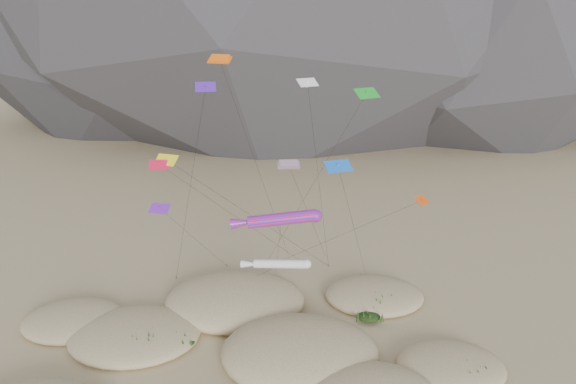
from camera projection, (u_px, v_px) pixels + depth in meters
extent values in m
ellipsoid|color=#CCB789|center=(135.00, 335.00, 56.92)|extent=(13.37, 11.37, 2.53)
ellipsoid|color=#CCB789|center=(300.00, 352.00, 53.44)|extent=(15.14, 12.87, 3.98)
ellipsoid|color=#CCB789|center=(451.00, 366.00, 52.06)|extent=(10.15, 8.63, 2.08)
ellipsoid|color=#CCB789|center=(235.00, 300.00, 63.13)|extent=(15.75, 13.39, 3.56)
ellipsoid|color=#CCB789|center=(374.00, 295.00, 64.79)|extent=(11.38, 9.67, 2.23)
ellipsoid|color=#CCB789|center=(74.00, 320.00, 59.73)|extent=(10.85, 9.22, 2.25)
ellipsoid|color=black|center=(144.00, 341.00, 55.39)|extent=(2.67, 2.28, 0.80)
ellipsoid|color=black|center=(185.00, 342.00, 55.40)|extent=(1.90, 1.63, 0.57)
ellipsoid|color=black|center=(304.00, 345.00, 54.25)|extent=(3.27, 2.80, 0.98)
ellipsoid|color=black|center=(315.00, 332.00, 56.66)|extent=(2.44, 2.09, 0.73)
ellipsoid|color=black|center=(274.00, 362.00, 52.02)|extent=(2.18, 1.87, 0.65)
ellipsoid|color=black|center=(475.00, 375.00, 50.70)|extent=(2.11, 1.81, 0.63)
ellipsoid|color=black|center=(243.00, 287.00, 65.60)|extent=(3.10, 2.65, 0.93)
ellipsoid|color=black|center=(259.00, 294.00, 64.19)|extent=(2.28, 1.95, 0.68)
ellipsoid|color=black|center=(387.00, 304.00, 62.47)|extent=(2.56, 2.19, 0.77)
ellipsoid|color=black|center=(369.00, 317.00, 60.15)|extent=(2.48, 2.12, 0.74)
ellipsoid|color=black|center=(73.00, 321.00, 59.42)|extent=(2.38, 2.03, 0.71)
ellipsoid|color=black|center=(80.00, 323.00, 59.31)|extent=(1.75, 1.49, 0.52)
cylinder|color=#3F2D1E|center=(246.00, 265.00, 73.31)|extent=(0.08, 0.08, 0.30)
cylinder|color=#3F2D1E|center=(263.00, 268.00, 72.44)|extent=(0.08, 0.08, 0.30)
cylinder|color=#3F2D1E|center=(306.00, 264.00, 73.45)|extent=(0.08, 0.08, 0.30)
cylinder|color=#3F2D1E|center=(329.00, 265.00, 73.06)|extent=(0.08, 0.08, 0.30)
cylinder|color=#3F2D1E|center=(361.00, 275.00, 70.43)|extent=(0.08, 0.08, 0.30)
cylinder|color=#3F2D1E|center=(227.00, 265.00, 73.07)|extent=(0.08, 0.08, 0.30)
cylinder|color=#3F2D1E|center=(366.00, 276.00, 70.11)|extent=(0.08, 0.08, 0.30)
cylinder|color=#3F2D1E|center=(176.00, 278.00, 69.71)|extent=(0.08, 0.08, 0.30)
cylinder|color=#F61944|center=(282.00, 219.00, 52.85)|extent=(6.53, 1.30, 1.84)
sphere|color=#F61944|center=(316.00, 216.00, 52.88)|extent=(1.24, 1.24, 1.24)
cone|color=#F61944|center=(244.00, 223.00, 52.84)|extent=(2.68, 1.11, 1.32)
cylinder|color=black|center=(278.00, 249.00, 62.43)|extent=(0.73, 15.83, 13.22)
cylinder|color=silver|center=(280.00, 264.00, 53.55)|extent=(5.24, 1.80, 1.18)
sphere|color=silver|center=(307.00, 264.00, 53.06)|extent=(0.86, 0.86, 0.86)
cone|color=silver|center=(252.00, 264.00, 54.11)|extent=(2.20, 1.13, 0.88)
cylinder|color=black|center=(264.00, 273.00, 61.55)|extent=(3.63, 13.99, 8.88)
cube|color=#EA5C0C|center=(220.00, 60.00, 55.30)|extent=(2.55, 1.76, 0.71)
cube|color=#EA5C0C|center=(220.00, 58.00, 55.24)|extent=(2.15, 1.44, 0.69)
cylinder|color=black|center=(259.00, 173.00, 65.91)|extent=(7.03, 13.24, 27.24)
cube|color=#FF401A|center=(289.00, 165.00, 53.75)|extent=(2.15, 0.94, 0.60)
cube|color=#FF401A|center=(289.00, 163.00, 53.68)|extent=(1.83, 0.75, 0.59)
cylinder|color=black|center=(310.00, 218.00, 64.99)|extent=(5.35, 17.74, 17.79)
cube|color=yellow|center=(166.00, 160.00, 53.56)|extent=(2.47, 1.88, 0.83)
cube|color=yellow|center=(166.00, 161.00, 53.61)|extent=(0.34, 0.32, 0.76)
cylinder|color=black|center=(260.00, 221.00, 63.33)|extent=(17.20, 14.27, 18.27)
cube|color=#491CA3|center=(206.00, 87.00, 52.20)|extent=(2.01, 1.12, 0.85)
cube|color=#491CA3|center=(206.00, 89.00, 52.25)|extent=(0.26, 0.32, 0.63)
cylinder|color=black|center=(189.00, 197.00, 60.97)|extent=(6.11, 10.28, 25.07)
cube|color=silver|center=(307.00, 82.00, 55.42)|extent=(2.31, 1.87, 0.72)
cube|color=silver|center=(307.00, 84.00, 55.47)|extent=(0.30, 0.28, 0.70)
cylinder|color=black|center=(319.00, 187.00, 64.25)|extent=(3.56, 10.27, 25.05)
cube|color=#E0460B|center=(422.00, 200.00, 55.86)|extent=(1.84, 2.00, 0.59)
cube|color=#E0460B|center=(422.00, 202.00, 55.91)|extent=(0.25, 0.26, 0.62)
cylinder|color=black|center=(332.00, 239.00, 64.17)|extent=(16.42, 13.20, 13.84)
cube|color=#631EAF|center=(159.00, 208.00, 56.37)|extent=(2.22, 1.53, 0.74)
cube|color=#631EAF|center=(160.00, 210.00, 56.41)|extent=(0.29, 0.26, 0.70)
cylinder|color=black|center=(198.00, 241.00, 64.73)|extent=(5.21, 13.28, 12.93)
cube|color=red|center=(160.00, 165.00, 53.12)|extent=(2.05, 1.15, 0.74)
cube|color=red|center=(160.00, 166.00, 53.16)|extent=(0.25, 0.23, 0.69)
cylinder|color=black|center=(245.00, 223.00, 63.30)|extent=(14.83, 15.30, 17.94)
cube|color=blue|center=(338.00, 166.00, 49.80)|extent=(2.65, 1.91, 0.80)
cube|color=blue|center=(338.00, 168.00, 49.84)|extent=(0.33, 0.27, 0.83)
cylinder|color=black|center=(355.00, 231.00, 59.97)|extent=(5.63, 15.16, 18.72)
cube|color=#169425|center=(367.00, 93.00, 57.46)|extent=(2.90, 2.38, 0.94)
cube|color=#169425|center=(367.00, 95.00, 57.51)|extent=(0.39, 0.37, 0.88)
cylinder|color=black|center=(309.00, 191.00, 64.97)|extent=(11.22, 8.14, 23.74)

